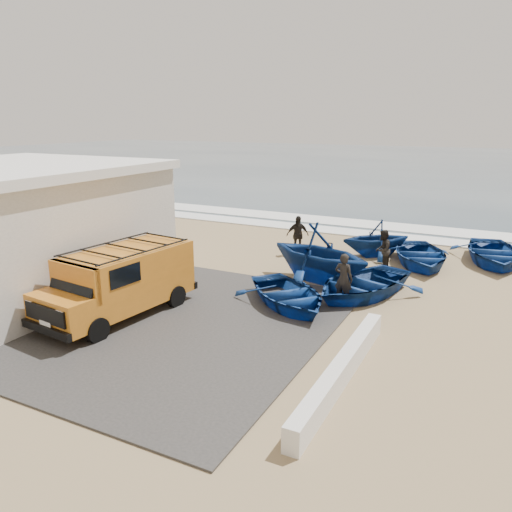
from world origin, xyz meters
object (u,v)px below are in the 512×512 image
at_px(boat_far_left, 376,238).
at_px(fisherman_front, 344,279).
at_px(boat_mid_right, 420,255).
at_px(boat_far_right, 493,253).
at_px(van, 121,280).
at_px(fisherman_middle, 383,250).
at_px(boat_mid_left, 319,253).
at_px(fisherman_back, 298,235).
at_px(parapet, 342,370).
at_px(building, 2,228).
at_px(boat_near_left, 288,295).
at_px(boat_near_right, 361,283).

distance_m(boat_far_left, fisherman_front, 6.27).
bearing_deg(boat_mid_right, boat_far_right, 11.82).
bearing_deg(van, fisherman_middle, 61.00).
bearing_deg(boat_mid_left, fisherman_back, 50.38).
distance_m(parapet, boat_far_right, 12.40).
xyz_separation_m(boat_far_left, boat_far_right, (4.63, 1.05, -0.35)).
relative_size(building, fisherman_front, 5.61).
relative_size(boat_mid_left, fisherman_middle, 2.55).
height_order(parapet, boat_far_right, boat_far_right).
xyz_separation_m(parapet, boat_near_left, (-2.95, 3.76, 0.12)).
height_order(boat_near_right, boat_far_left, boat_far_left).
distance_m(building, boat_mid_left, 11.11).
xyz_separation_m(boat_mid_right, fisherman_middle, (-1.23, -1.33, 0.37)).
xyz_separation_m(parapet, fisherman_middle, (-1.24, 9.15, 0.53)).
xyz_separation_m(building, boat_mid_left, (9.50, 5.66, -1.09)).
bearing_deg(boat_far_left, parapet, -29.72).
distance_m(parapet, boat_mid_right, 10.48).
xyz_separation_m(boat_mid_right, boat_far_left, (-1.96, 0.59, 0.37)).
height_order(building, fisherman_front, building).
bearing_deg(parapet, van, 173.53).
xyz_separation_m(building, fisherman_front, (11.02, 3.81, -1.33)).
relative_size(parapet, boat_near_right, 1.39).
relative_size(building, parapet, 1.57).
bearing_deg(building, boat_mid_right, 37.19).
relative_size(boat_near_right, boat_far_right, 0.99).
distance_m(van, fisherman_back, 9.28).
height_order(boat_far_right, fisherman_back, fisherman_back).
distance_m(building, fisherman_front, 11.73).
xyz_separation_m(parapet, boat_near_right, (-1.14, 5.77, 0.17)).
bearing_deg(boat_near_left, boat_mid_left, 42.39).
height_order(boat_near_left, boat_mid_left, boat_mid_left).
distance_m(parapet, fisherman_middle, 9.25).
bearing_deg(fisherman_middle, building, -50.42).
distance_m(building, boat_far_left, 14.63).
distance_m(building, fisherman_back, 11.59).
relative_size(boat_far_left, fisherman_middle, 1.89).
bearing_deg(boat_mid_left, boat_far_right, -29.51).
bearing_deg(boat_mid_right, fisherman_back, 167.04).
bearing_deg(building, parapet, -4.58).
relative_size(van, boat_mid_right, 1.23).
height_order(boat_near_right, boat_mid_right, boat_near_right).
bearing_deg(building, boat_far_left, 43.71).
distance_m(boat_far_left, boat_far_right, 4.75).
height_order(parapet, van, van).
distance_m(boat_mid_left, boat_mid_right, 4.89).
relative_size(boat_far_right, fisherman_front, 2.60).
bearing_deg(parapet, boat_near_left, 128.16).
distance_m(van, fisherman_front, 6.94).
bearing_deg(boat_far_left, fisherman_middle, -18.88).
bearing_deg(boat_near_left, building, 147.63).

